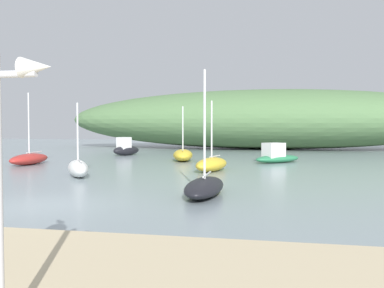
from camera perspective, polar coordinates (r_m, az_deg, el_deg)
ground_plane at (r=13.78m, az=-18.50°, el=-7.49°), size 120.00×120.00×0.00m
distant_hill at (r=45.18m, az=9.51°, el=3.16°), size 41.36×11.74×5.96m
sailboat_mid_channel at (r=14.89m, az=1.62°, el=-5.48°), size 1.30×3.97×4.20m
motorboat_west_reach at (r=28.27m, az=10.80°, el=-1.51°), size 3.28×3.23×1.26m
sailboat_far_left at (r=20.82m, az=-14.48°, el=-3.03°), size 2.22×2.76×3.37m
sailboat_off_point at (r=29.27m, az=-1.18°, el=-1.42°), size 2.00×3.60×3.62m
motorboat_near_shore at (r=35.10m, az=-8.53°, el=-0.59°), size 1.98×2.79×1.44m
sailboat_east_reach at (r=28.30m, az=-20.23°, el=-1.80°), size 1.27×3.57×4.30m
sailboat_centre_water at (r=22.67m, az=2.54°, el=-2.61°), size 1.82×3.27×3.61m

